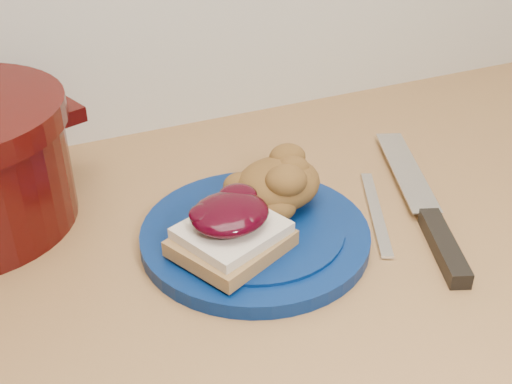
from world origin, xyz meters
name	(u,v)px	position (x,y,z in m)	size (l,w,h in m)	color
plate	(255,235)	(0.01, 1.49, 0.91)	(0.25, 0.25, 0.02)	#051C4F
sandwich	(231,229)	(-0.03, 1.46, 0.94)	(0.14, 0.13, 0.05)	olive
stuffing_mound	(278,184)	(0.05, 1.52, 0.95)	(0.10, 0.09, 0.05)	brown
chef_knife	(432,223)	(0.20, 1.43, 0.91)	(0.14, 0.31, 0.02)	black
butter_knife	(376,212)	(0.16, 1.48, 0.90)	(0.17, 0.01, 0.00)	silver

